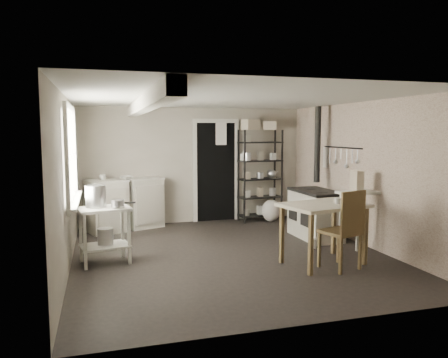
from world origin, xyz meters
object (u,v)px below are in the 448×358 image
object	(u,v)px
prep_table	(105,235)
stockpot	(96,196)
base_cabinets	(125,205)
shelf_rack	(260,175)
flour_sack	(271,210)
stove	(316,213)
work_table	(323,237)
chair	(340,233)

from	to	relation	value
prep_table	stockpot	size ratio (longest dim) A/B	2.62
stockpot	base_cabinets	xyz separation A→B (m)	(0.49, 2.08, -0.48)
prep_table	shelf_rack	bearing A→B (deg)	34.82
flour_sack	prep_table	bearing A→B (deg)	-148.76
stove	stockpot	bearing A→B (deg)	-174.38
base_cabinets	flour_sack	world-z (taller)	base_cabinets
stockpot	work_table	size ratio (longest dim) A/B	0.27
work_table	flour_sack	xyz separation A→B (m)	(0.39, 2.85, -0.14)
stockpot	shelf_rack	bearing A→B (deg)	33.33
prep_table	work_table	xyz separation A→B (m)	(2.90, -0.86, -0.02)
base_cabinets	flour_sack	xyz separation A→B (m)	(2.90, -0.13, -0.22)
prep_table	base_cabinets	size ratio (longest dim) A/B	0.54
flour_sack	stove	bearing A→B (deg)	-81.63
prep_table	stove	size ratio (longest dim) A/B	0.75
prep_table	chair	world-z (taller)	chair
prep_table	shelf_rack	world-z (taller)	shelf_rack
work_table	base_cabinets	bearing A→B (deg)	130.10
stockpot	shelf_rack	world-z (taller)	shelf_rack
base_cabinets	shelf_rack	size ratio (longest dim) A/B	0.78
chair	stove	bearing A→B (deg)	55.50
work_table	chair	size ratio (longest dim) A/B	1.04
stove	chair	world-z (taller)	chair
work_table	chair	bearing A→B (deg)	-65.49
prep_table	chair	distance (m)	3.21
shelf_rack	work_table	xyz separation A→B (m)	(-0.20, -3.02, -0.57)
prep_table	stove	xyz separation A→B (m)	(3.50, 0.51, 0.04)
shelf_rack	base_cabinets	bearing A→B (deg)	174.22
stockpot	chair	world-z (taller)	stockpot
stove	work_table	world-z (taller)	stove
shelf_rack	prep_table	bearing A→B (deg)	-151.70
prep_table	stockpot	distance (m)	0.55
chair	flour_sack	world-z (taller)	chair
base_cabinets	work_table	bearing A→B (deg)	-71.52
stove	chair	distance (m)	1.69
shelf_rack	flour_sack	world-z (taller)	shelf_rack
prep_table	flour_sack	world-z (taller)	prep_table
stockpot	chair	distance (m)	3.35
base_cabinets	work_table	world-z (taller)	base_cabinets
shelf_rack	flour_sack	distance (m)	0.75
shelf_rack	stove	world-z (taller)	shelf_rack
stove	chair	xyz separation A→B (m)	(-0.49, -1.62, 0.04)
shelf_rack	work_table	size ratio (longest dim) A/B	1.68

